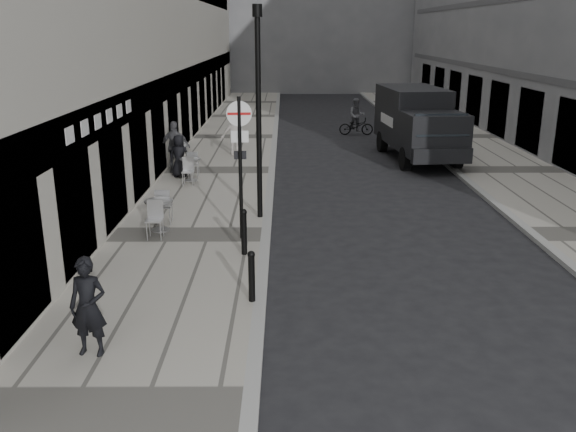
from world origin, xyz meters
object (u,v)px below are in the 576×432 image
walking_man (88,307)px  panel_van (417,120)px  lamppost (258,104)px  sign_post (240,150)px  cyclist (356,121)px

walking_man → panel_van: panel_van is taller
lamppost → panel_van: bearing=54.5°
sign_post → lamppost: bearing=75.2°
walking_man → panel_van: size_ratio=0.26×
walking_man → cyclist: cyclist is taller
sign_post → lamppost: size_ratio=0.62×
lamppost → panel_van: (6.19, 8.69, -1.67)m
lamppost → walking_man: bearing=-107.8°
panel_van → sign_post: bearing=-126.6°
walking_man → lamppost: bearing=78.0°
cyclist → panel_van: bearing=-71.9°
walking_man → lamppost: 8.36m
walking_man → sign_post: (2.06, 5.79, 1.45)m
lamppost → panel_van: lamppost is taller
sign_post → cyclist: (4.79, 16.70, -1.67)m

